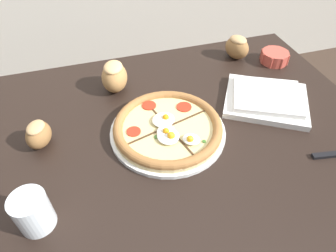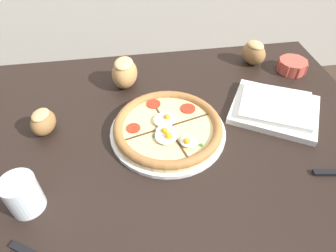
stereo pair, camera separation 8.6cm
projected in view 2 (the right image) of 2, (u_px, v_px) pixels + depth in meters
name	position (u px, v px, depth m)	size (l,w,h in m)	color
ground_plane	(174.00, 243.00, 1.41)	(12.00, 12.00, 0.00)	#3D2D23
dining_table	(176.00, 155.00, 0.96)	(1.21, 0.91, 0.75)	black
pizza	(168.00, 129.00, 0.87)	(0.34, 0.34, 0.05)	white
ramekin_bowl	(292.00, 65.00, 1.10)	(0.11, 0.11, 0.04)	#C64C3D
napkin_folded	(275.00, 108.00, 0.94)	(0.33, 0.32, 0.04)	silver
bread_piece_near	(254.00, 52.00, 1.12)	(0.11, 0.12, 0.09)	olive
bread_piece_mid	(125.00, 72.00, 1.01)	(0.11, 0.13, 0.10)	#B27F47
bread_piece_far	(43.00, 122.00, 0.86)	(0.09, 0.10, 0.08)	olive
water_glass	(24.00, 196.00, 0.68)	(0.08, 0.08, 0.10)	white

